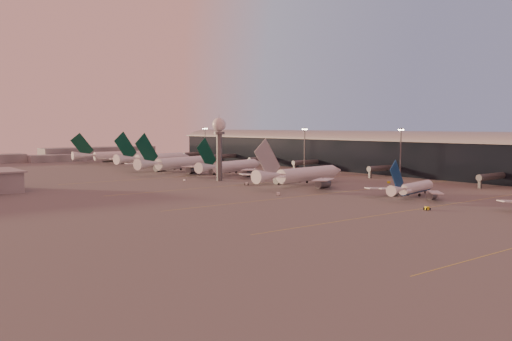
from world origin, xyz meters
TOP-DOWN VIEW (x-y plane):
  - ground at (0.00, 0.00)m, footprint 700.00×700.00m
  - taxiway_markings at (30.00, 56.00)m, footprint 180.00×185.25m
  - terminal at (107.88, 110.09)m, footprint 57.00×362.00m
  - radar_tower at (5.00, 120.00)m, footprint 6.40×6.40m
  - mast_b at (55.00, 55.00)m, footprint 3.60×0.56m
  - mast_c at (50.00, 110.00)m, footprint 3.60×0.56m
  - mast_d at (48.00, 200.00)m, footprint 3.60×0.56m
  - distant_horizon at (2.62, 325.14)m, footprint 165.00×37.50m
  - narrowbody_mid at (26.39, 27.47)m, footprint 36.19×28.58m
  - widebody_white at (21.56, 80.72)m, footprint 58.70×46.68m
  - greentail_a at (26.11, 139.63)m, footprint 53.37×42.39m
  - greentail_b at (12.60, 173.78)m, footprint 58.63×46.54m
  - greentail_c at (21.39, 216.27)m, footprint 60.56×48.24m
  - greentail_d at (16.95, 269.49)m, footprint 58.61×47.27m
  - gsv_tug_mid at (5.37, 7.03)m, footprint 4.13×3.31m
  - gsv_truck_b at (39.94, 42.78)m, footprint 5.41×2.17m
  - gsv_truck_c at (-7.30, 62.44)m, footprint 5.65×5.63m
  - gsv_catering_b at (59.39, 64.29)m, footprint 4.91×2.77m
  - gsv_tug_far at (3.97, 97.37)m, footprint 4.22×4.38m
  - gsv_truck_d at (-9.30, 128.30)m, footprint 3.54×5.50m
  - gsv_tug_hangar at (53.38, 164.48)m, footprint 4.04×3.61m

SIDE VIEW (x-z plane):
  - ground at x=0.00m, z-range 0.00..0.00m
  - taxiway_markings at x=30.00m, z-range 0.00..0.02m
  - gsv_tug_hangar at x=53.38m, z-range 0.01..1.01m
  - gsv_tug_mid at x=5.37m, z-range 0.02..1.04m
  - gsv_tug_far at x=3.97m, z-range 0.02..1.10m
  - gsv_truck_d at x=-9.30m, z-range 0.02..2.11m
  - gsv_truck_b at x=39.94m, z-range 0.02..2.18m
  - gsv_truck_c at x=-7.30m, z-range 0.02..2.40m
  - gsv_catering_b at x=59.39m, z-range 0.00..3.82m
  - narrowbody_mid at x=26.39m, z-range -4.26..10.06m
  - greentail_a at x=26.11m, z-range -6.52..13.63m
  - widebody_white at x=21.56m, z-range -6.78..13.98m
  - greentail_d at x=16.95m, z-range -6.88..14.40m
  - distant_horizon at x=2.62m, z-range -0.61..8.39m
  - greentail_b at x=12.60m, z-range -7.18..15.01m
  - greentail_c at x=21.39m, z-range -7.29..15.26m
  - terminal at x=107.88m, z-range -1.00..22.04m
  - mast_b at x=55.00m, z-range 1.24..26.24m
  - mast_c at x=50.00m, z-range 1.24..26.24m
  - mast_d at x=48.00m, z-range 1.24..26.24m
  - radar_tower at x=5.00m, z-range 5.40..36.50m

